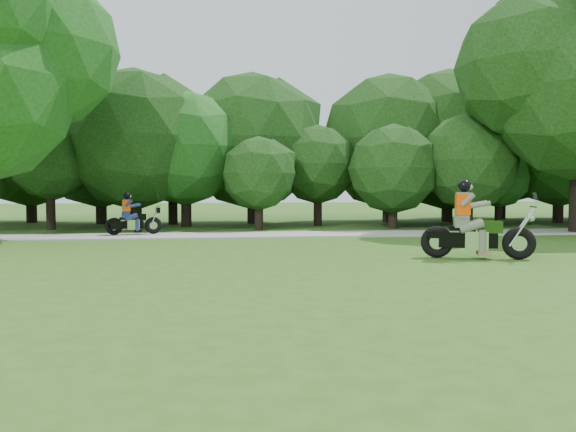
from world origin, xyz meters
name	(u,v)px	position (x,y,z in m)	size (l,w,h in m)	color
ground	(358,266)	(0.00, 0.00, 0.00)	(100.00, 100.00, 0.00)	#365418
walkway	(302,234)	(0.00, 8.00, 0.03)	(60.00, 2.20, 0.06)	gray
tree_line	(328,147)	(2.21, 14.34, 3.66)	(40.12, 11.86, 7.62)	black
big_tree_east	(576,74)	(10.46, 7.87, 6.03)	(9.07, 6.89, 10.46)	black
chopper_motorcycle	(472,229)	(3.09, 0.94, 0.71)	(2.65, 1.29, 1.94)	black
touring_motorcycle	(130,219)	(-6.12, 8.38, 0.61)	(1.95, 0.92, 1.51)	black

